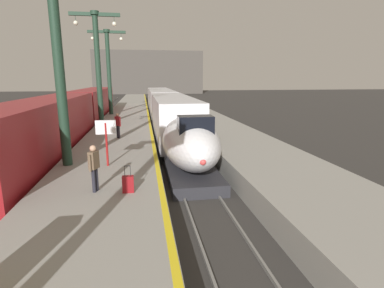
# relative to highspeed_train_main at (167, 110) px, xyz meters

# --- Properties ---
(platform_left) EXTENTS (4.80, 110.00, 1.05)m
(platform_left) POSITION_rel_highspeed_train_main_xyz_m (-4.05, -4.76, -1.40)
(platform_left) COLOR gray
(platform_left) RESTS_ON ground
(platform_right) EXTENTS (4.80, 110.00, 1.05)m
(platform_right) POSITION_rel_highspeed_train_main_xyz_m (4.05, -4.76, -1.40)
(platform_right) COLOR gray
(platform_right) RESTS_ON ground
(platform_left_safety_stripe) EXTENTS (0.20, 107.80, 0.01)m
(platform_left_safety_stripe) POSITION_rel_highspeed_train_main_xyz_m (-1.77, -4.76, -0.87)
(platform_left_safety_stripe) COLOR yellow
(platform_left_safety_stripe) RESTS_ON platform_left
(rail_main_left) EXTENTS (0.08, 110.00, 0.12)m
(rail_main_left) POSITION_rel_highspeed_train_main_xyz_m (-0.75, -2.01, -1.87)
(rail_main_left) COLOR slate
(rail_main_left) RESTS_ON ground
(rail_main_right) EXTENTS (0.08, 110.00, 0.12)m
(rail_main_right) POSITION_rel_highspeed_train_main_xyz_m (0.75, -2.01, -1.87)
(rail_main_right) COLOR slate
(rail_main_right) RESTS_ON ground
(rail_secondary_left) EXTENTS (0.08, 110.00, 0.12)m
(rail_secondary_left) POSITION_rel_highspeed_train_main_xyz_m (-8.85, -2.01, -1.87)
(rail_secondary_left) COLOR slate
(rail_secondary_left) RESTS_ON ground
(rail_secondary_right) EXTENTS (0.08, 110.00, 0.12)m
(rail_secondary_right) POSITION_rel_highspeed_train_main_xyz_m (-7.35, -2.01, -1.87)
(rail_secondary_right) COLOR slate
(rail_secondary_right) RESTS_ON ground
(highspeed_train_main) EXTENTS (2.92, 38.12, 3.60)m
(highspeed_train_main) POSITION_rel_highspeed_train_main_xyz_m (0.00, 0.00, 0.00)
(highspeed_train_main) COLOR silver
(highspeed_train_main) RESTS_ON ground
(regional_train_adjacent) EXTENTS (2.85, 36.60, 3.80)m
(regional_train_adjacent) POSITION_rel_highspeed_train_main_xyz_m (-8.10, -2.42, 0.20)
(regional_train_adjacent) COLOR maroon
(regional_train_adjacent) RESTS_ON ground
(station_column_mid) EXTENTS (4.00, 0.68, 8.57)m
(station_column_mid) POSITION_rel_highspeed_train_main_xyz_m (-5.90, -15.73, 4.32)
(station_column_mid) COLOR #1E3828
(station_column_mid) RESTS_ON platform_left
(station_column_far) EXTENTS (4.00, 0.68, 9.25)m
(station_column_far) POSITION_rel_highspeed_train_main_xyz_m (-5.90, -3.35, 4.69)
(station_column_far) COLOR #1E3828
(station_column_far) RESTS_ON platform_left
(station_column_distant) EXTENTS (4.00, 0.68, 9.11)m
(station_column_distant) POSITION_rel_highspeed_train_main_xyz_m (-5.90, 5.04, 4.61)
(station_column_distant) COLOR #1E3828
(station_column_distant) RESTS_ON platform_left
(passenger_near_edge) EXTENTS (0.36, 0.53, 1.69)m
(passenger_near_edge) POSITION_rel_highspeed_train_main_xyz_m (-4.10, -19.47, 0.11)
(passenger_near_edge) COLOR #23232D
(passenger_near_edge) RESTS_ON platform_left
(passenger_mid_platform) EXTENTS (0.42, 0.45, 1.69)m
(passenger_mid_platform) POSITION_rel_highspeed_train_main_xyz_m (-4.04, -9.47, 0.11)
(passenger_mid_platform) COLOR #23232D
(passenger_mid_platform) RESTS_ON platform_left
(rolling_suitcase) EXTENTS (0.40, 0.22, 0.98)m
(rolling_suitcase) POSITION_rel_highspeed_train_main_xyz_m (-2.94, -19.74, -0.57)
(rolling_suitcase) COLOR maroon
(rolling_suitcase) RESTS_ON platform_left
(departure_info_board) EXTENTS (0.90, 0.10, 2.12)m
(departure_info_board) POSITION_rel_highspeed_train_main_xyz_m (-4.02, -16.19, 0.63)
(departure_info_board) COLOR maroon
(departure_info_board) RESTS_ON platform_left
(terminus_back_wall) EXTENTS (36.00, 2.00, 14.00)m
(terminus_back_wall) POSITION_rel_highspeed_train_main_xyz_m (0.00, 72.49, 5.07)
(terminus_back_wall) COLOR #4C4742
(terminus_back_wall) RESTS_ON ground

